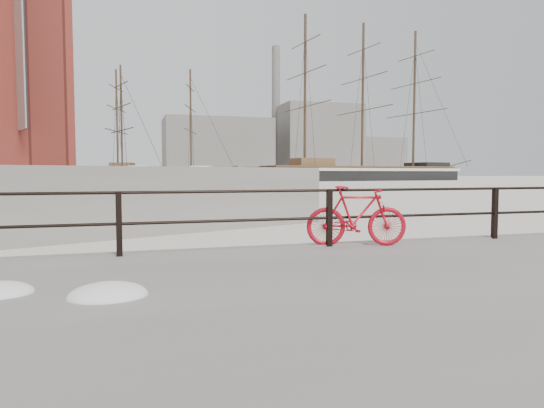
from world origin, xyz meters
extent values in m
plane|color=white|center=(0.00, 0.00, 0.00)|extent=(400.00, 400.00, 0.00)
imported|color=#AF0B19|center=(-3.03, -0.25, 0.88)|extent=(1.76, 0.70, 1.06)
ellipsoid|color=white|center=(-7.08, -2.67, 0.50)|extent=(0.82, 0.64, 0.29)
cube|color=gray|center=(20.00, 140.00, 9.00)|extent=(32.00, 18.00, 18.00)
cube|color=gray|center=(55.00, 145.00, 12.00)|extent=(26.00, 20.00, 24.00)
cube|color=gray|center=(78.00, 150.00, 7.00)|extent=(20.00, 16.00, 14.00)
cylinder|color=gray|center=(42.00, 150.00, 22.00)|extent=(2.80, 2.80, 44.00)
camera|label=1|loc=(-6.88, -7.91, 1.63)|focal=32.00mm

